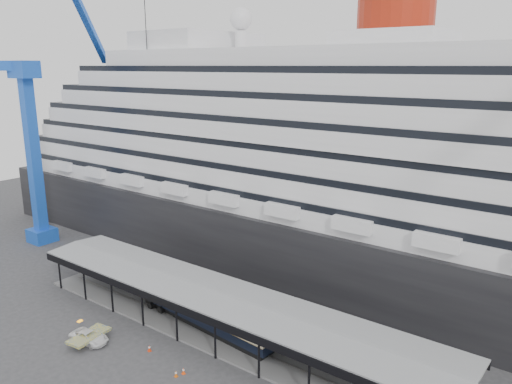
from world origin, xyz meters
TOP-DOWN VIEW (x-y plane):
  - ground at (0.00, 0.00)m, footprint 200.00×200.00m
  - cruise_ship at (0.05, 32.00)m, footprint 130.00×30.00m
  - platform_canopy at (0.00, 5.00)m, footprint 56.00×9.18m
  - crane_blue at (-45.11, 10.62)m, footprint 22.63×19.19m
  - port_truck at (-10.67, -5.27)m, footprint 4.98×2.80m
  - pullman_carriage at (-2.55, 5.00)m, footprint 21.24×4.54m
  - traffic_cone_left at (-3.82, -2.42)m, footprint 0.47×0.47m
  - traffic_cone_mid at (1.86, -3.95)m, footprint 0.38×0.38m
  - traffic_cone_right at (2.14, -3.16)m, footprint 0.47×0.47m

SIDE VIEW (x-z plane):
  - ground at x=0.00m, z-range 0.00..0.00m
  - traffic_cone_mid at x=1.86m, z-range 0.00..0.70m
  - traffic_cone_right at x=2.14m, z-range 0.00..0.71m
  - traffic_cone_left at x=-3.82m, z-range 0.00..0.75m
  - port_truck at x=-10.67m, z-range 0.00..1.32m
  - platform_canopy at x=0.00m, z-range -0.29..5.01m
  - pullman_carriage at x=-2.55m, z-range -7.82..12.87m
  - cruise_ship at x=0.05m, z-range -3.60..40.30m
  - crane_blue at x=-45.11m, z-range -3.84..43.76m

